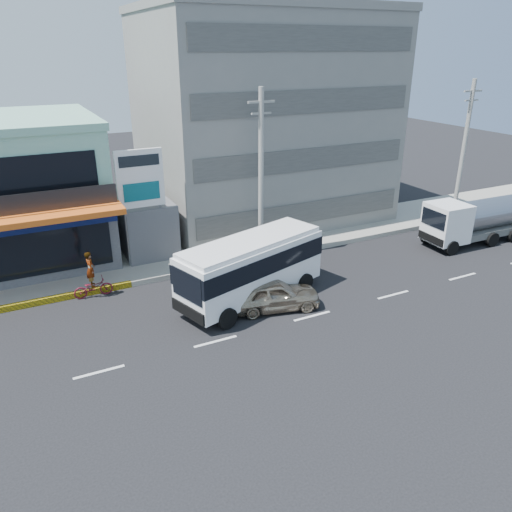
% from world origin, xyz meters
% --- Properties ---
extents(ground, '(120.00, 120.00, 0.00)m').
position_xyz_m(ground, '(0.00, 0.00, 0.00)').
color(ground, black).
rests_on(ground, ground).
extents(sidewalk, '(70.00, 5.00, 0.30)m').
position_xyz_m(sidewalk, '(5.00, 9.50, 0.15)').
color(sidewalk, gray).
rests_on(sidewalk, ground).
extents(concrete_building, '(16.00, 12.00, 14.00)m').
position_xyz_m(concrete_building, '(10.00, 15.00, 7.00)').
color(concrete_building, gray).
rests_on(concrete_building, ground).
extents(gap_structure, '(3.00, 6.00, 3.50)m').
position_xyz_m(gap_structure, '(0.00, 12.00, 1.75)').
color(gap_structure, '#444449').
rests_on(gap_structure, ground).
extents(satellite_dish, '(1.50, 1.50, 0.15)m').
position_xyz_m(satellite_dish, '(0.00, 11.00, 3.58)').
color(satellite_dish, slate).
rests_on(satellite_dish, gap_structure).
extents(billboard, '(2.60, 0.18, 6.90)m').
position_xyz_m(billboard, '(-0.50, 9.20, 4.93)').
color(billboard, gray).
rests_on(billboard, ground).
extents(utility_pole_near, '(1.60, 0.30, 10.00)m').
position_xyz_m(utility_pole_near, '(6.00, 7.40, 5.15)').
color(utility_pole_near, '#999993').
rests_on(utility_pole_near, ground).
extents(utility_pole_far, '(1.60, 0.30, 10.00)m').
position_xyz_m(utility_pole_far, '(22.00, 7.40, 5.15)').
color(utility_pole_far, '#999993').
rests_on(utility_pole_far, ground).
extents(minibus, '(8.31, 4.78, 3.31)m').
position_xyz_m(minibus, '(3.13, 2.82, 1.98)').
color(minibus, white).
rests_on(minibus, ground).
extents(sedan, '(4.83, 2.80, 1.55)m').
position_xyz_m(sedan, '(3.70, 1.50, 0.77)').
color(sedan, tan).
rests_on(sedan, ground).
extents(tanker_truck, '(7.55, 2.63, 2.95)m').
position_xyz_m(tanker_truck, '(19.55, 3.62, 1.58)').
color(tanker_truck, white).
rests_on(tanker_truck, ground).
extents(motorcycle_rider, '(1.96, 0.72, 2.49)m').
position_xyz_m(motorcycle_rider, '(-4.00, 6.80, 0.82)').
color(motorcycle_rider, '#5C0D1C').
rests_on(motorcycle_rider, ground).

